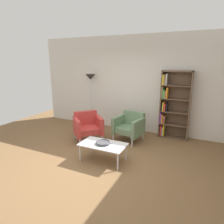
{
  "coord_description": "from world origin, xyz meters",
  "views": [
    {
      "loc": [
        2.01,
        -3.31,
        2.15
      ],
      "look_at": [
        0.06,
        0.84,
        0.95
      ],
      "focal_mm": 31.4,
      "sensor_mm": 36.0,
      "label": 1
    }
  ],
  "objects": [
    {
      "name": "coffee_table_low",
      "position": [
        0.16,
        0.18,
        0.37
      ],
      "size": [
        1.0,
        0.56,
        0.4
      ],
      "color": "silver",
      "rests_on": "ground_plane"
    },
    {
      "name": "armchair_corner_red",
      "position": [
        0.27,
        1.53,
        0.41
      ],
      "size": [
        0.83,
        0.78,
        0.78
      ],
      "rotation": [
        0.0,
        0.0,
        -0.2
      ],
      "color": "slate",
      "rests_on": "ground_plane"
    },
    {
      "name": "plaster_back_panel",
      "position": [
        0.0,
        2.46,
        1.45
      ],
      "size": [
        6.4,
        0.12,
        2.9
      ],
      "primitive_type": "cube",
      "color": "silver",
      "rests_on": "ground_plane"
    },
    {
      "name": "decorative_bowl",
      "position": [
        0.16,
        0.18,
        0.43
      ],
      "size": [
        0.32,
        0.32,
        0.05
      ],
      "color": "#4C4C51",
      "rests_on": "coffee_table_low"
    },
    {
      "name": "bookshelf_tall",
      "position": [
        1.26,
        2.25,
        0.94
      ],
      "size": [
        0.8,
        0.3,
        1.9
      ],
      "color": "brown",
      "rests_on": "ground_plane"
    },
    {
      "name": "armchair_by_bookshelf",
      "position": [
        -0.77,
        1.04,
        0.41
      ],
      "size": [
        0.95,
        0.95,
        0.78
      ],
      "rotation": [
        0.0,
        0.0,
        0.8
      ],
      "color": "#B73833",
      "rests_on": "ground_plane"
    },
    {
      "name": "floor_lamp_torchiere",
      "position": [
        -1.31,
        2.14,
        1.45
      ],
      "size": [
        0.32,
        0.32,
        1.74
      ],
      "color": "silver",
      "rests_on": "ground_plane"
    },
    {
      "name": "ground_plane",
      "position": [
        0.0,
        0.0,
        0.0
      ],
      "size": [
        8.32,
        8.32,
        0.0
      ],
      "primitive_type": "plane",
      "color": "brown"
    }
  ]
}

